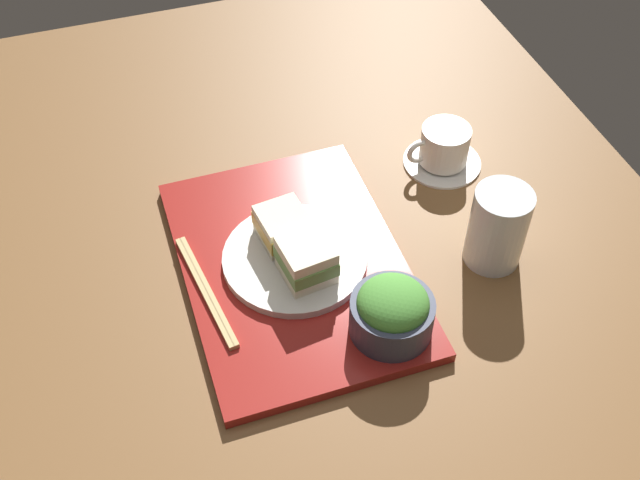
{
  "coord_description": "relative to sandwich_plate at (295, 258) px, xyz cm",
  "views": [
    {
      "loc": [
        68.66,
        -25.2,
        81.62
      ],
      "look_at": [
        2.57,
        -3.01,
        5.0
      ],
      "focal_mm": 43.0,
      "sensor_mm": 36.0,
      "label": 1
    }
  ],
  "objects": [
    {
      "name": "coffee_cup",
      "position": [
        -13.55,
        28.48,
        0.84
      ],
      "size": [
        12.26,
        12.64,
        6.83
      ],
      "color": "silver",
      "rests_on": "ground_plane"
    },
    {
      "name": "chopsticks_pair",
      "position": [
        1.43,
        -12.84,
        -0.26
      ],
      "size": [
        20.35,
        4.12,
        0.7
      ],
      "color": "tan",
      "rests_on": "serving_tray"
    },
    {
      "name": "sandwich_plate",
      "position": [
        0.0,
        0.0,
        0.0
      ],
      "size": [
        19.93,
        19.93,
        1.22
      ],
      "primitive_type": "cylinder",
      "color": "silver",
      "rests_on": "serving_tray"
    },
    {
      "name": "sandwich_near",
      "position": [
        -3.63,
        -0.52,
        2.95
      ],
      "size": [
        7.84,
        7.27,
        4.68
      ],
      "color": "#EFE5C1",
      "rests_on": "sandwich_plate"
    },
    {
      "name": "drinking_glass",
      "position": [
        6.62,
        26.85,
        3.78
      ],
      "size": [
        7.95,
        7.95,
        12.08
      ],
      "primitive_type": "cylinder",
      "color": "silver",
      "rests_on": "ground_plane"
    },
    {
      "name": "serving_tray",
      "position": [
        0.04,
        -0.32,
        -1.43
      ],
      "size": [
        41.99,
        29.63,
        1.65
      ],
      "primitive_type": "cube",
      "color": "maroon",
      "rests_on": "ground_plane"
    },
    {
      "name": "salad_bowl",
      "position": [
        14.71,
        8.17,
        3.05
      ],
      "size": [
        10.65,
        10.65,
        7.68
      ],
      "color": "#33384C",
      "rests_on": "serving_tray"
    },
    {
      "name": "ground_plane",
      "position": [
        -2.31,
        6.56,
        -3.76
      ],
      "size": [
        140.0,
        100.0,
        3.0
      ],
      "primitive_type": "cube",
      "color": "brown"
    },
    {
      "name": "sandwich_far",
      "position": [
        3.63,
        0.52,
        3.39
      ],
      "size": [
        7.82,
        7.25,
        5.57
      ],
      "color": "#EFE5C1",
      "rests_on": "sandwich_plate"
    }
  ]
}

